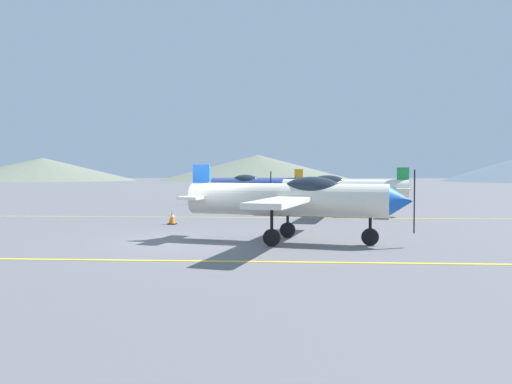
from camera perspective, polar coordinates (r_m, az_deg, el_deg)
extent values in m
plane|color=slate|center=(16.25, -7.15, -5.57)|extent=(400.00, 400.00, 0.00)
cube|color=yellow|center=(12.64, -10.31, -7.81)|extent=(80.00, 0.16, 0.01)
cube|color=yellow|center=(24.39, -3.56, -2.95)|extent=(80.00, 0.16, 0.01)
cylinder|color=silver|center=(15.68, 3.47, -0.87)|extent=(6.42, 2.49, 1.03)
cone|color=blue|center=(15.25, 16.39, -1.04)|extent=(0.84, 1.00, 0.87)
cube|color=black|center=(15.25, 17.79, -1.06)|extent=(0.06, 0.12, 1.87)
ellipsoid|color=#1E2833|center=(15.49, 6.50, 0.23)|extent=(2.01, 1.26, 0.84)
cube|color=silver|center=(15.60, 4.81, -0.72)|extent=(2.93, 8.24, 0.15)
cube|color=silver|center=(16.60, -6.29, -0.55)|extent=(1.21, 2.52, 0.09)
cube|color=blue|center=(16.59, -6.30, 1.23)|extent=(0.60, 0.25, 1.12)
cylinder|color=black|center=(15.33, 13.04, -3.33)|extent=(0.09, 0.09, 0.94)
cylinder|color=black|center=(15.38, 13.02, -5.07)|extent=(0.54, 0.23, 0.52)
cylinder|color=black|center=(14.78, 1.83, -3.48)|extent=(0.09, 0.09, 0.94)
cylinder|color=black|center=(14.84, 1.82, -5.28)|extent=(0.54, 0.23, 0.52)
cylinder|color=black|center=(16.77, 3.67, -2.81)|extent=(0.09, 0.09, 0.94)
cylinder|color=black|center=(16.82, 3.67, -4.40)|extent=(0.54, 0.23, 0.52)
cylinder|color=silver|center=(25.85, 10.14, 0.31)|extent=(6.43, 2.21, 1.03)
cone|color=#1E8C3F|center=(26.34, 2.51, 0.37)|extent=(0.81, 0.98, 0.87)
cube|color=black|center=(26.42, 1.72, 0.38)|extent=(0.06, 0.12, 1.87)
ellipsoid|color=#1E2833|center=(25.92, 8.29, 1.00)|extent=(1.99, 1.18, 0.84)
cube|color=silver|center=(25.88, 9.31, 0.42)|extent=(2.57, 8.27, 0.15)
cube|color=silver|center=(25.80, 16.57, 0.35)|extent=(1.10, 2.51, 0.09)
cube|color=#1E8C3F|center=(25.78, 16.58, 1.49)|extent=(0.60, 0.22, 1.12)
cylinder|color=black|center=(26.20, 4.41, -1.01)|extent=(0.09, 0.09, 0.94)
cylinder|color=black|center=(26.23, 4.41, -2.03)|extent=(0.54, 0.21, 0.52)
cylinder|color=black|center=(26.89, 10.69, -0.96)|extent=(0.09, 0.09, 0.94)
cylinder|color=black|center=(26.92, 10.68, -1.95)|extent=(0.54, 0.21, 0.52)
cylinder|color=black|center=(24.84, 10.38, -1.21)|extent=(0.09, 0.09, 0.94)
cylinder|color=black|center=(24.87, 10.37, -2.29)|extent=(0.54, 0.21, 0.52)
cylinder|color=#33478C|center=(34.60, 0.16, 0.81)|extent=(6.42, 1.53, 1.03)
cone|color=#F2A519|center=(34.70, -5.63, 0.80)|extent=(0.72, 0.92, 0.87)
cube|color=black|center=(34.73, -6.25, 0.80)|extent=(0.05, 0.11, 1.87)
ellipsoid|color=#1E2833|center=(34.59, -1.23, 1.32)|extent=(1.93, 0.99, 0.84)
cube|color=#33478C|center=(34.60, -0.46, 0.89)|extent=(1.68, 8.28, 0.15)
cube|color=#33478C|center=(34.79, 4.94, 0.89)|extent=(0.85, 2.47, 0.09)
cube|color=#F2A519|center=(34.78, 4.94, 1.73)|extent=(0.60, 0.16, 1.12)
cylinder|color=black|center=(34.66, -4.17, -0.22)|extent=(0.09, 0.09, 0.94)
cylinder|color=black|center=(34.69, -4.16, -1.00)|extent=(0.53, 0.15, 0.52)
cylinder|color=black|center=(35.65, 0.43, -0.15)|extent=(0.09, 0.09, 0.94)
cylinder|color=black|center=(35.68, 0.43, -0.91)|extent=(0.53, 0.15, 0.52)
cylinder|color=black|center=(33.60, 0.52, -0.30)|extent=(0.09, 0.09, 0.94)
cylinder|color=black|center=(33.63, 0.52, -1.10)|extent=(0.53, 0.15, 0.52)
cube|color=black|center=(21.47, -9.65, -3.64)|extent=(0.36, 0.36, 0.04)
cone|color=orange|center=(21.44, -9.65, -2.86)|extent=(0.29, 0.29, 0.55)
cylinder|color=white|center=(21.44, -9.65, -2.78)|extent=(0.20, 0.20, 0.08)
cone|color=slate|center=(156.82, -23.37, 2.43)|extent=(53.49, 53.49, 6.63)
cone|color=slate|center=(144.86, 0.20, 2.82)|extent=(57.98, 57.98, 7.54)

